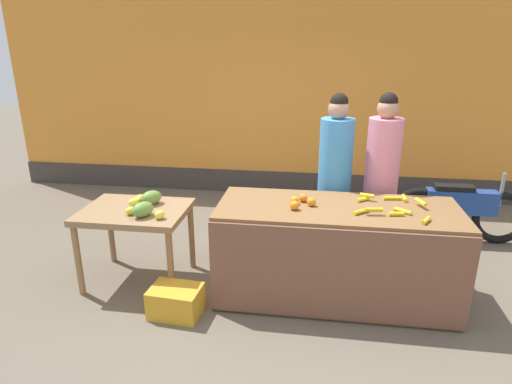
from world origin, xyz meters
name	(u,v)px	position (x,y,z in m)	size (l,w,h in m)	color
ground_plane	(281,290)	(0.00, 0.00, 0.00)	(24.00, 24.00, 0.00)	#665B4C
market_wall_back	(301,94)	(0.00, 2.97, 1.55)	(9.22, 0.23, 3.17)	orange
fruit_stall_counter	(335,253)	(0.49, -0.01, 0.45)	(2.16, 0.87, 0.90)	brown
side_table_wooden	(135,218)	(-1.44, 0.00, 0.67)	(1.00, 0.77, 0.77)	olive
banana_bunch_pile	(391,206)	(0.95, 0.02, 0.93)	(0.65, 0.67, 0.07)	yellow
orange_pile	(301,202)	(0.16, -0.02, 0.94)	(0.23, 0.30, 0.08)	orange
mango_papaya_pile	(145,204)	(-1.31, -0.01, 0.83)	(0.49, 0.57, 0.14)	#EADA4A
vendor_woman_blue_shirt	(334,182)	(0.47, 0.67, 0.92)	(0.34, 0.34, 1.83)	#33333D
vendor_woman_pink_shirt	(381,182)	(0.94, 0.70, 0.93)	(0.34, 0.34, 1.84)	#33333D
parked_motorcycle	(459,210)	(1.99, 1.43, 0.40)	(1.60, 0.18, 0.88)	black
produce_crate	(176,301)	(-0.89, -0.52, 0.13)	(0.44, 0.32, 0.26)	gold
produce_sack	(226,234)	(-0.68, 0.64, 0.27)	(0.36, 0.30, 0.53)	maroon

